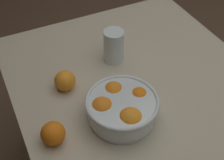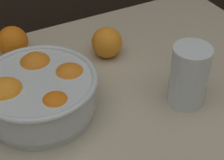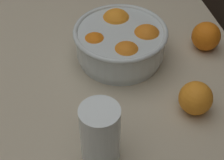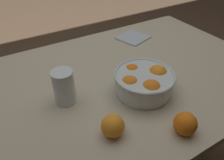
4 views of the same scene
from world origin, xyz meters
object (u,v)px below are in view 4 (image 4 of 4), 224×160
object	(u,v)px
juice_glass	(64,89)
orange_loose_near_bowl	(185,124)
fruit_bowl	(144,82)
orange_loose_front	(113,126)

from	to	relation	value
juice_glass	orange_loose_near_bowl	distance (m)	0.44
fruit_bowl	juice_glass	bearing A→B (deg)	-21.17
orange_loose_near_bowl	juice_glass	bearing A→B (deg)	-51.02
fruit_bowl	orange_loose_front	distance (m)	0.25
fruit_bowl	juice_glass	xyz separation A→B (m)	(0.29, -0.11, 0.01)
orange_loose_near_bowl	orange_loose_front	distance (m)	0.23
fruit_bowl	orange_loose_near_bowl	bearing A→B (deg)	87.82
fruit_bowl	orange_loose_near_bowl	xyz separation A→B (m)	(0.01, 0.23, -0.01)
orange_loose_front	fruit_bowl	bearing A→B (deg)	-150.66
juice_glass	fruit_bowl	bearing A→B (deg)	158.83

